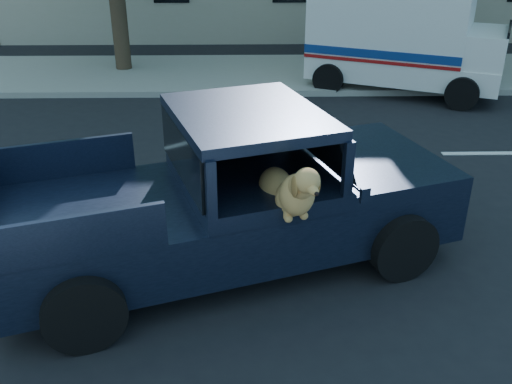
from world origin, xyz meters
TOP-DOWN VIEW (x-y plane):
  - ground at (0.00, 0.00)m, footprint 120.00×120.00m
  - far_sidewalk at (0.00, 9.20)m, footprint 60.00×4.00m
  - lane_stripes at (2.00, 3.40)m, footprint 21.60×0.14m
  - pickup_truck at (-0.87, -0.24)m, footprint 6.08×3.89m
  - mail_truck at (3.38, 7.74)m, footprint 5.10×3.86m

SIDE VIEW (x-z plane):
  - ground at x=0.00m, z-range 0.00..0.00m
  - lane_stripes at x=2.00m, z-range 0.00..0.01m
  - far_sidewalk at x=0.00m, z-range 0.00..0.15m
  - pickup_truck at x=-0.87m, z-range -0.33..1.70m
  - mail_truck at x=3.38m, z-range -0.16..2.38m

